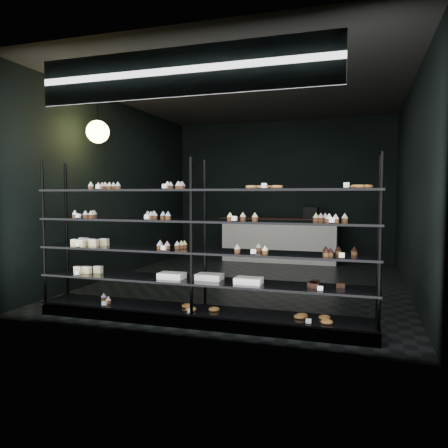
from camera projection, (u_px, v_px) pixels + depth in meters
name	position (u px, v px, depth m)	size (l,w,h in m)	color
room	(250.00, 189.00, 7.32)	(5.01, 6.01, 3.20)	black
display_shelf	(197.00, 270.00, 5.05)	(4.00, 0.50, 1.91)	black
signage	(180.00, 72.00, 4.46)	(3.30, 0.05, 0.50)	#0B1C3A
pendant_lamp	(98.00, 132.00, 6.61)	(0.34, 0.34, 0.90)	black
service_counter	(280.00, 239.00, 9.75)	(2.61, 0.65, 1.23)	white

